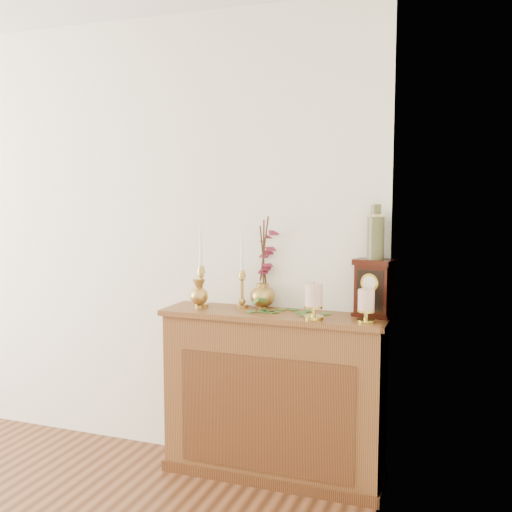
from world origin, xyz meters
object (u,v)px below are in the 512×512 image
at_px(ginger_jar, 267,266).
at_px(bud_vase, 199,294).
at_px(candlestick_center, 242,283).
at_px(candlestick_left, 201,280).
at_px(mantel_clock, 374,288).
at_px(ceramic_vase, 376,235).

bearing_deg(ginger_jar, bud_vase, -153.84).
xyz_separation_m(candlestick_center, ginger_jar, (0.12, 0.07, 0.09)).
relative_size(candlestick_left, ginger_jar, 0.92).
bearing_deg(candlestick_left, bud_vase, -84.77).
height_order(candlestick_center, ginger_jar, ginger_jar).
distance_m(candlestick_left, ginger_jar, 0.38).
bearing_deg(candlestick_left, mantel_clock, 4.76).
distance_m(candlestick_left, ceramic_vase, 1.00).
xyz_separation_m(candlestick_left, candlestick_center, (0.22, 0.06, -0.01)).
bearing_deg(candlestick_left, candlestick_center, 15.07).
xyz_separation_m(bud_vase, ginger_jar, (0.34, 0.17, 0.15)).
xyz_separation_m(candlestick_left, bud_vase, (0.00, -0.03, -0.08)).
bearing_deg(ceramic_vase, bud_vase, -173.05).
bearing_deg(candlestick_center, candlestick_left, -164.93).
xyz_separation_m(candlestick_center, mantel_clock, (0.74, 0.02, 0.01)).
bearing_deg(ceramic_vase, ginger_jar, 175.23).
bearing_deg(ceramic_vase, candlestick_center, -178.28).
distance_m(candlestick_left, mantel_clock, 0.97).
relative_size(candlestick_left, mantel_clock, 1.59).
relative_size(candlestick_center, ceramic_vase, 1.52).
relative_size(candlestick_left, bud_vase, 2.92).
height_order(ginger_jar, mantel_clock, ginger_jar).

